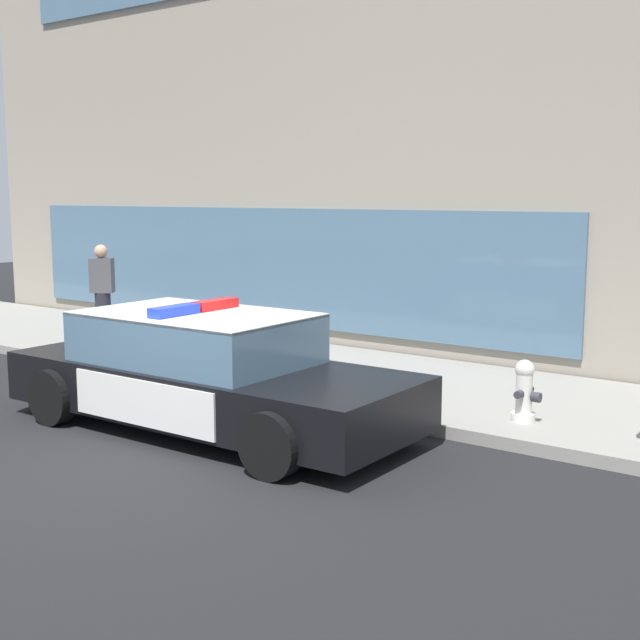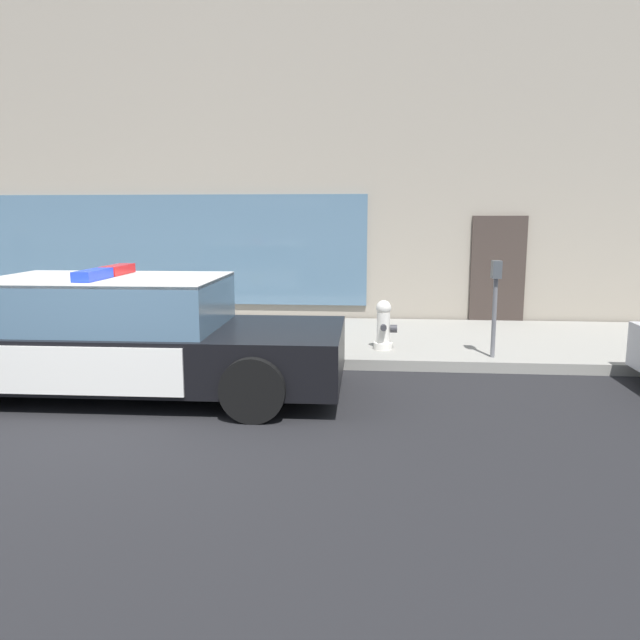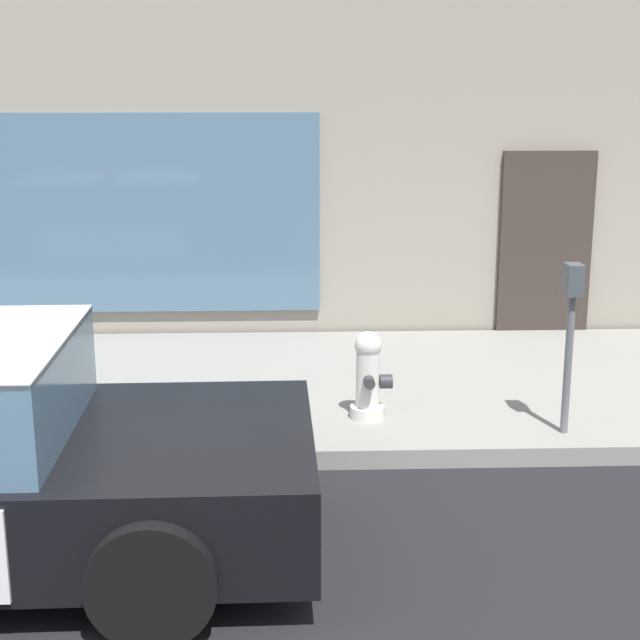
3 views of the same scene
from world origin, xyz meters
name	(u,v)px [view 3 (image 3 of 3)]	position (x,y,z in m)	size (l,w,h in m)	color
sidewalk	(62,391)	(0.00, 4.23, 0.07)	(48.00, 3.48, 0.15)	gray
fire_hydrant	(368,376)	(2.71, 3.22, 0.50)	(0.34, 0.39, 0.73)	silver
parking_meter	(571,317)	(4.21, 2.82, 1.08)	(0.12, 0.18, 1.34)	slate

